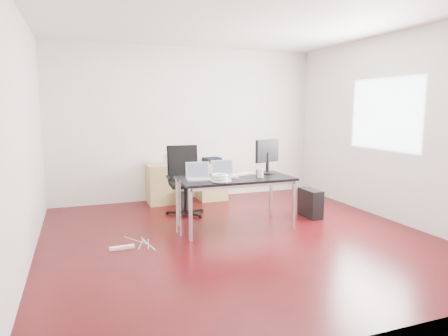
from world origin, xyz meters
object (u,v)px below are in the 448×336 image
object	(u,v)px
office_chair	(184,177)
filing_cabinet_right	(211,181)
pc_tower	(310,203)
desk	(235,181)
filing_cabinet_left	(162,184)

from	to	relation	value
office_chair	filing_cabinet_right	size ratio (longest dim) A/B	1.54
office_chair	pc_tower	bearing A→B (deg)	-21.64
desk	filing_cabinet_right	distance (m)	1.87
desk	filing_cabinet_right	bearing A→B (deg)	82.38
pc_tower	filing_cabinet_right	bearing A→B (deg)	121.52
pc_tower	filing_cabinet_left	bearing A→B (deg)	138.87
desk	office_chair	bearing A→B (deg)	116.34
desk	filing_cabinet_left	world-z (taller)	desk
filing_cabinet_left	office_chair	bearing A→B (deg)	-76.53
filing_cabinet_right	office_chair	bearing A→B (deg)	-130.77
desk	office_chair	size ratio (longest dim) A/B	1.48
desk	filing_cabinet_right	size ratio (longest dim) A/B	2.29
office_chair	pc_tower	distance (m)	2.04
desk	filing_cabinet_right	world-z (taller)	desk
desk	pc_tower	size ratio (longest dim) A/B	3.56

